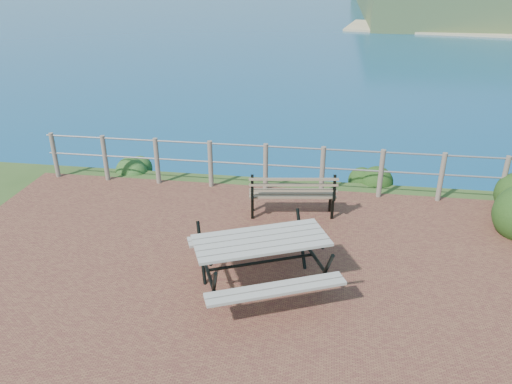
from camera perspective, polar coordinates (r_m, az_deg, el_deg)
ground at (r=7.51m, az=-2.31°, el=-10.55°), size 10.00×7.00×0.12m
safety_railing at (r=10.15m, az=1.11°, el=3.14°), size 9.40×0.10×1.00m
picnic_table at (r=7.18m, az=0.58°, el=-7.51°), size 2.03×1.52×0.79m
park_bench at (r=9.14m, az=4.19°, el=0.59°), size 1.62×0.62×0.89m
shrub_lip_west at (r=11.83m, az=-13.49°, el=2.73°), size 0.70×0.70×0.41m
shrub_lip_east at (r=11.04m, az=12.78°, el=1.14°), size 0.72×0.72×0.45m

